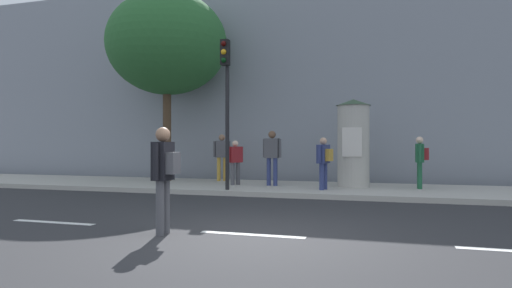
% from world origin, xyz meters
% --- Properties ---
extents(ground_plane, '(80.00, 80.00, 0.00)m').
position_xyz_m(ground_plane, '(0.00, 0.00, 0.00)').
color(ground_plane, '#2B2B2D').
extents(sidewalk_curb, '(36.00, 4.00, 0.15)m').
position_xyz_m(sidewalk_curb, '(0.00, 7.00, 0.07)').
color(sidewalk_curb, '#B2ADA3').
rests_on(sidewalk_curb, ground_plane).
extents(lane_markings, '(25.80, 0.16, 0.01)m').
position_xyz_m(lane_markings, '(0.00, 0.00, 0.00)').
color(lane_markings, silver).
rests_on(lane_markings, ground_plane).
extents(building_backdrop, '(36.00, 5.00, 8.07)m').
position_xyz_m(building_backdrop, '(0.00, 12.00, 4.03)').
color(building_backdrop, gray).
rests_on(building_backdrop, ground_plane).
extents(traffic_light, '(0.24, 0.45, 4.42)m').
position_xyz_m(traffic_light, '(-2.45, 5.24, 3.12)').
color(traffic_light, black).
rests_on(traffic_light, sidewalk_curb).
extents(poster_column, '(1.10, 1.10, 2.78)m').
position_xyz_m(poster_column, '(1.08, 7.34, 1.56)').
color(poster_column, '#B2ADA3').
rests_on(poster_column, sidewalk_curb).
extents(street_tree, '(4.42, 4.42, 6.95)m').
position_xyz_m(street_tree, '(-5.70, 7.69, 5.20)').
color(street_tree, '#4C3826').
rests_on(street_tree, sidewalk_curb).
extents(pedestrian_in_dark_shirt, '(0.38, 0.57, 1.79)m').
position_xyz_m(pedestrian_in_dark_shirt, '(-1.41, -0.40, 1.07)').
color(pedestrian_in_dark_shirt, '#4C4C51').
rests_on(pedestrian_in_dark_shirt, ground_plane).
extents(pedestrian_with_bag, '(0.47, 0.66, 1.55)m').
position_xyz_m(pedestrian_with_bag, '(0.31, 6.16, 1.08)').
color(pedestrian_with_bag, navy).
rests_on(pedestrian_with_bag, sidewalk_curb).
extents(pedestrian_in_light_jacket, '(0.44, 0.53, 1.48)m').
position_xyz_m(pedestrian_in_light_jacket, '(-2.74, 6.88, 1.01)').
color(pedestrian_in_light_jacket, '#4C4C51').
rests_on(pedestrian_in_light_jacket, sidewalk_curb).
extents(pedestrian_tallest, '(0.58, 0.51, 1.71)m').
position_xyz_m(pedestrian_tallest, '(-3.75, 8.25, 1.18)').
color(pedestrian_tallest, '#B78C33').
rests_on(pedestrian_tallest, sidewalk_curb).
extents(pedestrian_in_red_top, '(0.39, 0.68, 1.59)m').
position_xyz_m(pedestrian_in_red_top, '(3.07, 7.32, 1.10)').
color(pedestrian_in_red_top, '#1E5938').
rests_on(pedestrian_in_red_top, sidewalk_curb).
extents(pedestrian_near_pole, '(0.64, 0.30, 1.79)m').
position_xyz_m(pedestrian_near_pole, '(-1.49, 6.96, 1.21)').
color(pedestrian_near_pole, navy).
rests_on(pedestrian_near_pole, sidewalk_curb).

